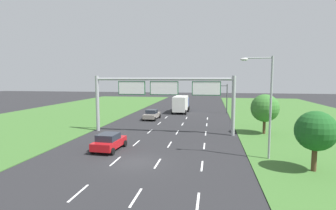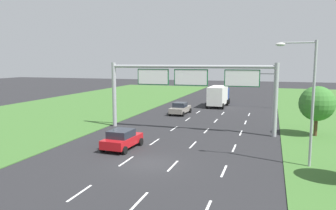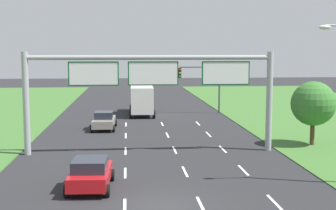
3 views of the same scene
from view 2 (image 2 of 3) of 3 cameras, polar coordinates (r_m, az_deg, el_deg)
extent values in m
plane|color=#262628|center=(23.39, -3.33, -10.14)|extent=(200.00, 200.00, 0.00)
cube|color=#3D6B2D|center=(42.89, -25.32, -2.63)|extent=(24.00, 120.00, 0.06)
cube|color=white|center=(19.10, -15.12, -14.57)|extent=(0.14, 2.40, 0.01)
cube|color=white|center=(24.05, -7.28, -9.68)|extent=(0.14, 2.40, 0.01)
cube|color=white|center=(29.39, -2.33, -6.41)|extent=(0.14, 2.40, 0.01)
cube|color=white|center=(34.94, 1.03, -4.13)|extent=(0.14, 2.40, 0.01)
cube|color=white|center=(40.63, 3.46, -2.48)|extent=(0.14, 2.40, 0.01)
cube|color=white|center=(46.39, 5.27, -1.23)|extent=(0.14, 2.40, 0.01)
cube|color=white|center=(17.57, -5.06, -16.34)|extent=(0.14, 2.40, 0.01)
cube|color=white|center=(22.85, 0.84, -10.55)|extent=(0.14, 2.40, 0.01)
cube|color=white|center=(28.42, 4.37, -6.92)|extent=(0.14, 2.40, 0.01)
cube|color=white|center=(34.13, 6.69, -4.47)|extent=(0.14, 2.40, 0.01)
cube|color=white|center=(39.93, 8.34, -2.73)|extent=(0.14, 2.40, 0.01)
cube|color=white|center=(45.78, 9.56, -1.42)|extent=(0.14, 2.40, 0.01)
cube|color=white|center=(22.15, 9.72, -11.26)|extent=(0.14, 2.40, 0.01)
cube|color=white|center=(27.86, 11.45, -7.35)|extent=(0.14, 2.40, 0.01)
cube|color=white|center=(33.67, 12.57, -4.77)|extent=(0.14, 2.40, 0.01)
cube|color=white|center=(39.53, 13.35, -2.96)|extent=(0.14, 2.40, 0.01)
cube|color=white|center=(45.43, 13.93, -1.61)|extent=(0.14, 2.40, 0.01)
cube|color=red|center=(27.25, -7.97, -6.18)|extent=(2.12, 4.09, 0.68)
cube|color=#232833|center=(26.96, -8.17, -4.94)|extent=(1.79, 2.11, 0.60)
cylinder|color=black|center=(29.03, -8.30, -6.02)|extent=(0.25, 0.65, 0.64)
cylinder|color=black|center=(28.16, -4.77, -6.39)|extent=(0.25, 0.65, 0.64)
cylinder|color=black|center=(26.61, -11.33, -7.35)|extent=(0.25, 0.65, 0.64)
cylinder|color=black|center=(25.65, -7.56, -7.84)|extent=(0.25, 0.65, 0.64)
cube|color=gray|center=(44.37, 2.14, -0.76)|extent=(1.98, 4.55, 0.66)
cube|color=#232833|center=(44.19, 2.11, 0.04)|extent=(1.67, 1.87, 0.62)
cylinder|color=black|center=(46.30, 1.66, -0.82)|extent=(0.24, 0.65, 0.64)
cylinder|color=black|center=(45.77, 3.89, -0.94)|extent=(0.24, 0.65, 0.64)
cylinder|color=black|center=(43.12, 0.27, -1.45)|extent=(0.24, 0.65, 0.64)
cylinder|color=black|center=(42.55, 2.66, -1.58)|extent=(0.24, 0.65, 0.64)
cube|color=navy|center=(55.84, 9.35, 1.80)|extent=(2.23, 2.13, 2.20)
cube|color=silver|center=(51.81, 8.64, 1.68)|extent=(2.44, 5.78, 2.76)
cylinder|color=black|center=(56.64, 8.28, 0.79)|extent=(0.29, 0.90, 0.90)
cylinder|color=black|center=(56.29, 10.54, 0.69)|extent=(0.29, 0.90, 0.90)
cylinder|color=black|center=(54.41, 7.77, 0.52)|extent=(0.29, 0.90, 0.90)
cylinder|color=black|center=(54.02, 10.29, 0.41)|extent=(0.29, 0.90, 0.90)
cylinder|color=black|center=(49.98, 6.79, -0.10)|extent=(0.29, 0.90, 0.90)
cylinder|color=black|center=(49.55, 9.53, -0.22)|extent=(0.29, 0.90, 0.90)
cylinder|color=#9EA0A5|center=(36.30, -9.35, 1.79)|extent=(0.44, 0.44, 7.00)
cylinder|color=#9EA0A5|center=(32.38, 18.21, 0.81)|extent=(0.44, 0.44, 7.00)
cylinder|color=#9EA0A5|center=(33.16, 3.68, 6.70)|extent=(16.80, 0.32, 0.32)
cube|color=#0C5B28|center=(34.33, -2.61, 4.93)|extent=(3.40, 0.12, 1.65)
cube|color=white|center=(34.27, -2.65, 4.92)|extent=(3.24, 0.01, 1.49)
cube|color=#0C5B28|center=(33.15, 4.00, 4.82)|extent=(3.46, 0.12, 1.65)
cube|color=white|center=(33.08, 3.97, 4.82)|extent=(3.30, 0.01, 1.49)
cube|color=#0C5B28|center=(32.33, 12.75, 4.58)|extent=(3.36, 0.12, 1.65)
cube|color=white|center=(32.27, 12.74, 4.57)|extent=(3.20, 0.01, 1.49)
cylinder|color=#47494F|center=(52.11, 18.41, 2.48)|extent=(0.20, 0.20, 5.60)
cylinder|color=#47494F|center=(51.98, 16.04, 5.27)|extent=(4.50, 0.14, 0.14)
cube|color=black|center=(52.12, 13.53, 4.65)|extent=(0.32, 0.36, 1.10)
sphere|color=red|center=(51.90, 13.53, 5.04)|extent=(0.22, 0.22, 0.22)
sphere|color=orange|center=(51.92, 13.51, 4.64)|extent=(0.22, 0.22, 0.22)
sphere|color=green|center=(51.94, 13.50, 4.23)|extent=(0.22, 0.22, 0.22)
cylinder|color=#9EA0A5|center=(23.70, 23.90, -0.01)|extent=(0.18, 0.18, 8.50)
cylinder|color=#9EA0A5|center=(23.46, 21.74, 10.07)|extent=(2.20, 0.10, 0.10)
ellipsoid|color=silver|center=(23.41, 19.01, 9.96)|extent=(0.64, 0.32, 0.24)
cylinder|color=#513823|center=(34.31, 24.32, -3.41)|extent=(0.33, 0.33, 1.93)
sphere|color=#36712D|center=(33.98, 24.52, 0.25)|extent=(3.31, 3.31, 3.31)
camera|label=1|loc=(2.40, -44.80, -3.94)|focal=28.00mm
camera|label=3|loc=(9.59, -71.62, 2.03)|focal=50.00mm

